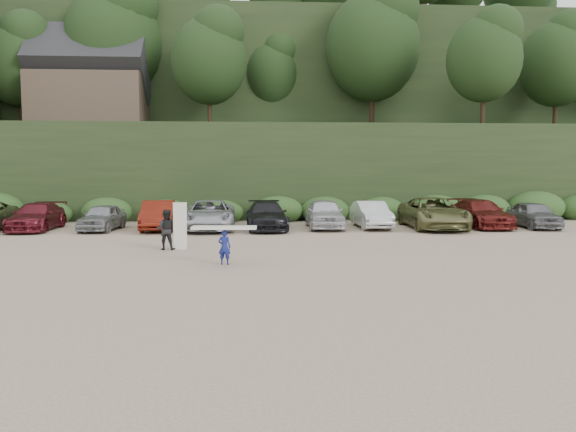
{
  "coord_description": "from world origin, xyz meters",
  "views": [
    {
      "loc": [
        -0.33,
        -19.35,
        3.23
      ],
      "look_at": [
        1.2,
        3.0,
        1.3
      ],
      "focal_mm": 35.0,
      "sensor_mm": 36.0,
      "label": 1
    }
  ],
  "objects": [
    {
      "name": "child_surfer",
      "position": [
        -1.18,
        -0.68,
        0.88
      ],
      "size": [
        2.18,
        0.72,
        1.29
      ],
      "color": "navy",
      "rests_on": "ground"
    },
    {
      "name": "parked_cars",
      "position": [
        -1.85,
        10.07,
        0.76
      ],
      "size": [
        36.57,
        6.11,
        1.65
      ],
      "color": "#9B9B9F",
      "rests_on": "ground"
    },
    {
      "name": "adult_surfer",
      "position": [
        -3.58,
        2.89,
        0.81
      ],
      "size": [
        1.26,
        0.7,
        1.88
      ],
      "color": "black",
      "rests_on": "ground"
    },
    {
      "name": "ground",
      "position": [
        0.0,
        0.0,
        0.0
      ],
      "size": [
        120.0,
        120.0,
        0.0
      ],
      "primitive_type": "plane",
      "color": "tan",
      "rests_on": "ground"
    },
    {
      "name": "hillside_backdrop",
      "position": [
        -0.26,
        35.93,
        11.22
      ],
      "size": [
        90.0,
        41.5,
        28.0
      ],
      "color": "black",
      "rests_on": "ground"
    }
  ]
}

